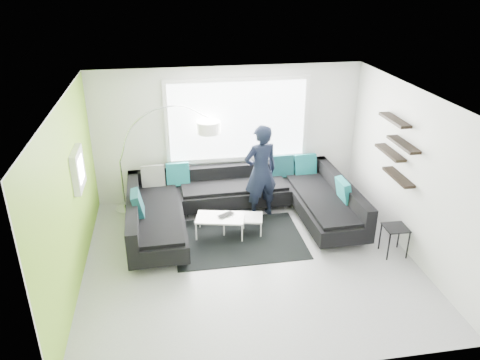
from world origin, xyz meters
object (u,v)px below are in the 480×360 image
(coffee_table, at_px, (232,224))
(arc_lamp, at_px, (120,161))
(person, at_px, (261,172))
(laptop, at_px, (227,216))
(sectional_sofa, at_px, (242,207))
(side_table, at_px, (394,240))

(coffee_table, distance_m, arc_lamp, 2.54)
(person, height_order, laptop, person)
(sectional_sofa, distance_m, laptop, 0.42)
(coffee_table, bearing_deg, person, 55.26)
(sectional_sofa, relative_size, laptop, 11.30)
(arc_lamp, bearing_deg, side_table, -22.88)
(sectional_sofa, xyz_separation_m, side_table, (2.42, -1.39, -0.14))
(coffee_table, relative_size, side_table, 2.14)
(arc_lamp, xyz_separation_m, laptop, (1.94, -1.27, -0.70))
(coffee_table, relative_size, laptop, 2.98)
(sectional_sofa, relative_size, coffee_table, 3.79)
(person, bearing_deg, arc_lamp, -27.94)
(arc_lamp, distance_m, side_table, 5.32)
(coffee_table, distance_m, person, 1.18)
(laptop, bearing_deg, side_table, -52.63)
(person, bearing_deg, coffee_table, 28.02)
(coffee_table, bearing_deg, side_table, -10.55)
(arc_lamp, relative_size, side_table, 4.07)
(arc_lamp, relative_size, person, 1.14)
(coffee_table, relative_size, arc_lamp, 0.52)
(sectional_sofa, bearing_deg, laptop, -140.64)
(side_table, height_order, laptop, side_table)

